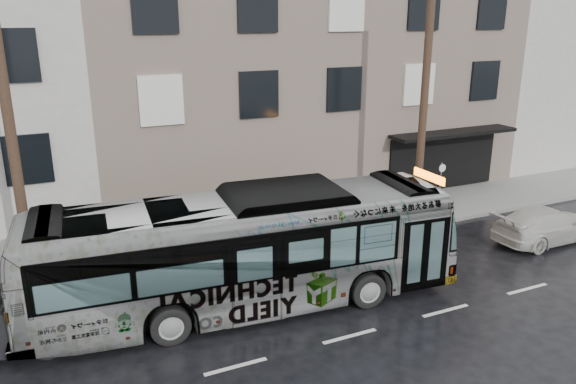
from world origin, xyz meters
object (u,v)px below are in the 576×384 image
utility_pole_front (423,112)px  sign_post (440,192)px  white_sedan (547,225)px  utility_pole_rear (13,147)px  bus (246,251)px

utility_pole_front → sign_post: utility_pole_front is taller
sign_post → white_sedan: sign_post is taller
white_sedan → sign_post: bearing=36.8°
utility_pole_rear → white_sedan: (17.59, -3.20, -4.00)m
sign_post → bus: bus is taller
utility_pole_rear → bus: 7.05m
utility_pole_rear → sign_post: bearing=0.0°
utility_pole_front → white_sedan: 6.26m
bus → sign_post: bearing=-67.0°
sign_post → utility_pole_rear: bearing=180.0°
utility_pole_front → sign_post: size_ratio=3.75×
utility_pole_rear → sign_post: utility_pole_rear is taller
utility_pole_rear → sign_post: size_ratio=3.75×
sign_post → white_sedan: (2.49, -3.20, -0.70)m
utility_pole_front → utility_pole_rear: 14.00m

